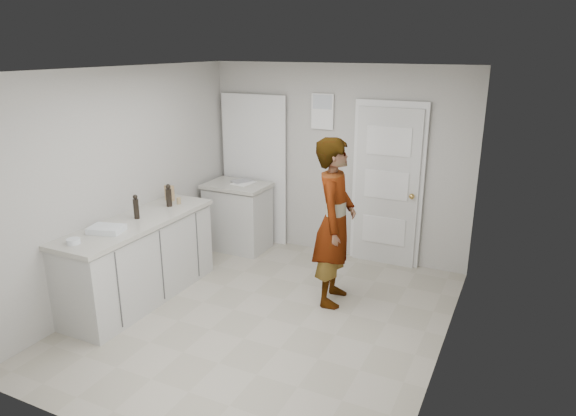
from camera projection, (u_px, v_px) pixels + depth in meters
The scene contains 12 objects.
ground at pixel (265, 318), 5.34m from camera, with size 4.00×4.00×0.00m, color #9C9683.
room_shell at pixel (322, 179), 6.78m from camera, with size 4.00×4.00×4.00m.
main_counter at pixel (140, 263), 5.64m from camera, with size 0.64×1.96×0.93m.
side_counter at pixel (238, 219), 7.06m from camera, with size 0.84×0.61×0.93m.
person at pixel (335, 222), 5.44m from camera, with size 0.67×0.44×1.82m, color silver.
cake_mix_box at pixel (169, 193), 6.14m from camera, with size 0.11×0.05×0.19m, color olive.
spice_jar at pixel (179, 201), 6.02m from camera, with size 0.05×0.05×0.08m, color tan.
oil_cruet_a at pixel (169, 196), 5.91m from camera, with size 0.07×0.07×0.27m.
oil_cruet_b at pixel (136, 207), 5.49m from camera, with size 0.06×0.06×0.27m.
baking_dish at pixel (106, 229), 5.12m from camera, with size 0.38×0.31×0.06m.
egg_bowl at pixel (73, 241), 4.82m from camera, with size 0.13×0.13×0.05m.
papers at pixel (243, 183), 6.93m from camera, with size 0.23×0.30×0.01m, color white.
Camera 1 is at (2.27, -4.17, 2.71)m, focal length 32.00 mm.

